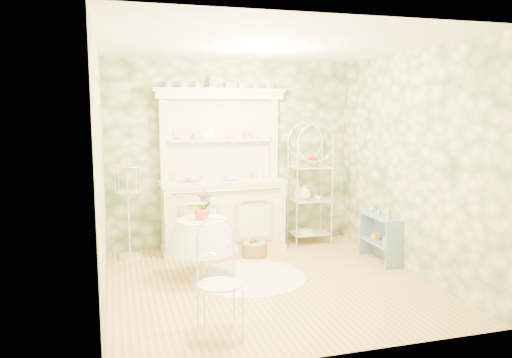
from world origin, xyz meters
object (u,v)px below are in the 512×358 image
object	(u,v)px
kitchen_dresser	(223,170)
round_table	(202,253)
side_shelf	(380,238)
floor_basket	(254,249)
bakers_rack	(310,184)
birdcage_stand	(128,209)
cafe_chair	(220,292)

from	to	relation	value
kitchen_dresser	round_table	bearing A→B (deg)	-113.45
side_shelf	floor_basket	size ratio (longest dim) A/B	2.44
kitchen_dresser	bakers_rack	bearing A→B (deg)	0.19
bakers_rack	floor_basket	bearing A→B (deg)	-153.74
kitchen_dresser	birdcage_stand	size ratio (longest dim) A/B	1.70
bakers_rack	cafe_chair	distance (m)	3.32
bakers_rack	birdcage_stand	xyz separation A→B (m)	(-2.63, -0.09, -0.23)
round_table	birdcage_stand	world-z (taller)	birdcage_stand
round_table	birdcage_stand	xyz separation A→B (m)	(-0.81, 1.07, 0.36)
round_table	floor_basket	xyz separation A→B (m)	(0.83, 0.69, -0.21)
round_table	cafe_chair	size ratio (longest dim) A/B	0.81
round_table	bakers_rack	bearing A→B (deg)	32.33
floor_basket	round_table	bearing A→B (deg)	-140.57
round_table	cafe_chair	bearing A→B (deg)	-93.94
round_table	birdcage_stand	size ratio (longest dim) A/B	0.46
birdcage_stand	floor_basket	bearing A→B (deg)	-13.11
cafe_chair	birdcage_stand	world-z (taller)	birdcage_stand
bakers_rack	round_table	bearing A→B (deg)	-146.75
side_shelf	floor_basket	xyz separation A→B (m)	(-1.54, 0.66, -0.22)
cafe_chair	floor_basket	bearing A→B (deg)	63.23
kitchen_dresser	floor_basket	bearing A→B (deg)	-54.24
kitchen_dresser	birdcage_stand	distance (m)	1.39
bakers_rack	floor_basket	distance (m)	1.36
kitchen_dresser	round_table	xyz separation A→B (m)	(-0.50, -1.15, -0.84)
side_shelf	birdcage_stand	bearing A→B (deg)	162.74
side_shelf	round_table	xyz separation A→B (m)	(-2.38, -0.03, -0.00)
side_shelf	birdcage_stand	world-z (taller)	birdcage_stand
cafe_chair	birdcage_stand	distance (m)	2.67
floor_basket	side_shelf	bearing A→B (deg)	-23.11
bakers_rack	round_table	distance (m)	2.24
side_shelf	cafe_chair	distance (m)	2.91
kitchen_dresser	cafe_chair	xyz separation A→B (m)	(-0.60, -2.64, -0.76)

